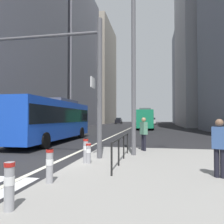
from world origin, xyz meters
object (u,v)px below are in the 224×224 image
object	(u,v)px
sedan_white_oncoming	(2,130)
car_oncoming_mid	(119,121)
street_lamp_post	(133,44)
bollard_back	(88,152)
car_receding_far	(146,121)
traffic_signal_gantry	(55,67)
bollard_right	(86,150)
bollard_left	(50,164)
pedestrian_waiting	(220,145)
city_bus_red_receding	(146,118)
pedestrian_walking	(144,132)
bollard_front	(9,184)
city_bus_blue_oncoming	(52,118)
car_receding_near	(153,121)

from	to	relation	value
sedan_white_oncoming	car_oncoming_mid	bearing A→B (deg)	89.58
street_lamp_post	bollard_back	size ratio (longest dim) A/B	10.62
car_receding_far	bollard_back	xyz separation A→B (m)	(-0.72, -53.52, -0.42)
traffic_signal_gantry	bollard_right	xyz separation A→B (m)	(1.79, -1.04, -3.46)
bollard_left	bollard_back	distance (m)	2.61
bollard_left	pedestrian_waiting	xyz separation A→B (m)	(4.55, 1.36, 0.44)
city_bus_red_receding	pedestrian_waiting	xyz separation A→B (m)	(3.04, -30.49, -0.75)
bollard_right	pedestrian_waiting	size ratio (longest dim) A/B	0.54
street_lamp_post	pedestrian_waiting	size ratio (longest dim) A/B	4.76
car_receding_far	street_lamp_post	world-z (taller)	street_lamp_post
bollard_right	car_receding_far	bearing A→B (deg)	89.10
pedestrian_waiting	pedestrian_walking	bearing A→B (deg)	115.90
bollard_front	pedestrian_waiting	bearing A→B (deg)	34.66
bollard_right	pedestrian_walking	bearing A→B (deg)	60.01
city_bus_blue_oncoming	bollard_right	xyz separation A→B (m)	(5.08, -7.67, -1.18)
city_bus_blue_oncoming	bollard_back	world-z (taller)	city_bus_blue_oncoming
car_receding_near	pedestrian_walking	world-z (taller)	car_receding_near
city_bus_red_receding	car_receding_near	bearing A→B (deg)	87.48
traffic_signal_gantry	street_lamp_post	world-z (taller)	street_lamp_post
city_bus_blue_oncoming	traffic_signal_gantry	xyz separation A→B (m)	(3.30, -6.62, 2.28)
city_bus_blue_oncoming	car_oncoming_mid	size ratio (longest dim) A/B	2.40
car_oncoming_mid	bollard_back	distance (m)	60.65
bollard_right	pedestrian_waiting	distance (m)	4.59
bollard_right	street_lamp_post	bearing A→B (deg)	51.83
bollard_back	pedestrian_walking	world-z (taller)	pedestrian_walking
car_oncoming_mid	bollard_right	bearing A→B (deg)	-82.45
street_lamp_post	bollard_right	world-z (taller)	street_lamp_post
car_receding_far	pedestrian_waiting	bearing A→B (deg)	-86.29
city_bus_red_receding	car_receding_far	world-z (taller)	city_bus_red_receding
city_bus_blue_oncoming	bollard_front	distance (m)	13.09
city_bus_blue_oncoming	car_oncoming_mid	distance (m)	52.48
bollard_front	pedestrian_walking	bearing A→B (deg)	74.85
sedan_white_oncoming	bollard_back	bearing A→B (deg)	-36.87
car_receding_far	pedestrian_waiting	xyz separation A→B (m)	(3.55, -54.75, 0.09)
car_receding_far	bollard_right	distance (m)	53.48
city_bus_red_receding	street_lamp_post	bearing A→B (deg)	-89.38
sedan_white_oncoming	traffic_signal_gantry	size ratio (longest dim) A/B	0.70
bollard_left	pedestrian_walking	distance (m)	6.59
pedestrian_waiting	car_receding_near	bearing A→B (deg)	91.83
car_receding_far	bollard_right	bearing A→B (deg)	-90.90
car_receding_near	car_receding_far	world-z (taller)	same
car_oncoming_mid	traffic_signal_gantry	distance (m)	59.42
car_receding_near	bollard_right	bearing A→B (deg)	-92.59
car_oncoming_mid	pedestrian_waiting	distance (m)	62.57
city_bus_red_receding	bollard_right	distance (m)	29.27
street_lamp_post	bollard_left	distance (m)	6.88
bollard_right	bollard_back	distance (m)	0.16
sedan_white_oncoming	traffic_signal_gantry	world-z (taller)	traffic_signal_gantry
city_bus_red_receding	car_oncoming_mid	distance (m)	32.23
car_oncoming_mid	bollard_right	size ratio (longest dim) A/B	5.01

